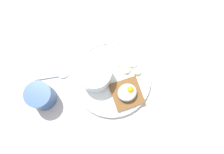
# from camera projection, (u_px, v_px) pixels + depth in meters

# --- Properties ---
(ground_plane) EXTENTS (1.20, 1.20, 0.02)m
(ground_plane) POSITION_uv_depth(u_px,v_px,m) (112.00, 80.00, 0.77)
(ground_plane) COLOR beige
(ground_plane) RESTS_ON ground
(plate) EXTENTS (0.27, 0.27, 0.02)m
(plate) POSITION_uv_depth(u_px,v_px,m) (112.00, 79.00, 0.75)
(plate) COLOR white
(plate) RESTS_ON ground_plane
(oatmeal_bowl) EXTENTS (0.11, 0.11, 0.07)m
(oatmeal_bowl) POSITION_uv_depth(u_px,v_px,m) (95.00, 74.00, 0.72)
(oatmeal_bowl) COLOR white
(oatmeal_bowl) RESTS_ON plate
(toast_slice) EXTENTS (0.11, 0.11, 0.01)m
(toast_slice) POSITION_uv_depth(u_px,v_px,m) (127.00, 94.00, 0.73)
(toast_slice) COLOR brown
(toast_slice) RESTS_ON plate
(poached_egg) EXTENTS (0.06, 0.06, 0.04)m
(poached_egg) POSITION_uv_depth(u_px,v_px,m) (128.00, 92.00, 0.71)
(poached_egg) COLOR white
(poached_egg) RESTS_ON toast_slice
(banana_slice_front) EXTENTS (0.04, 0.04, 0.01)m
(banana_slice_front) POSITION_uv_depth(u_px,v_px,m) (126.00, 69.00, 0.75)
(banana_slice_front) COLOR #F8EBBD
(banana_slice_front) RESTS_ON plate
(banana_slice_left) EXTENTS (0.04, 0.04, 0.01)m
(banana_slice_left) POSITION_uv_depth(u_px,v_px,m) (122.00, 62.00, 0.76)
(banana_slice_left) COLOR #F6ECBE
(banana_slice_left) RESTS_ON plate
(banana_slice_back) EXTENTS (0.03, 0.04, 0.01)m
(banana_slice_back) POSITION_uv_depth(u_px,v_px,m) (137.00, 71.00, 0.75)
(banana_slice_back) COLOR beige
(banana_slice_back) RESTS_ON plate
(banana_slice_right) EXTENTS (0.03, 0.03, 0.01)m
(banana_slice_right) POSITION_uv_depth(u_px,v_px,m) (132.00, 63.00, 0.76)
(banana_slice_right) COLOR #F2E4BC
(banana_slice_right) RESTS_ON plate
(coffee_mug) EXTENTS (0.09, 0.09, 0.08)m
(coffee_mug) POSITION_uv_depth(u_px,v_px,m) (41.00, 96.00, 0.70)
(coffee_mug) COLOR #33538B
(coffee_mug) RESTS_ON ground_plane
(spoon) EXTENTS (0.12, 0.05, 0.01)m
(spoon) POSITION_uv_depth(u_px,v_px,m) (56.00, 76.00, 0.76)
(spoon) COLOR silver
(spoon) RESTS_ON ground_plane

